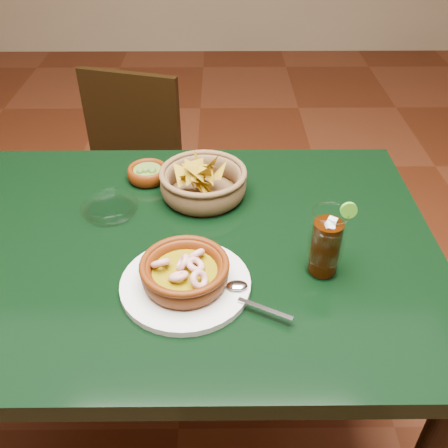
{
  "coord_description": "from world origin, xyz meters",
  "views": [
    {
      "loc": [
        0.13,
        -0.83,
        1.43
      ],
      "look_at": [
        0.14,
        -0.02,
        0.81
      ],
      "focal_mm": 40.0,
      "sensor_mm": 36.0,
      "label": 1
    }
  ],
  "objects_px": {
    "dining_table": "(163,274)",
    "cola_drink": "(326,243)",
    "dining_chair": "(125,182)",
    "chip_basket": "(203,182)",
    "shrimp_plate": "(185,275)"
  },
  "relations": [
    {
      "from": "dining_table",
      "to": "cola_drink",
      "type": "relative_size",
      "value": 7.26
    },
    {
      "from": "dining_table",
      "to": "cola_drink",
      "type": "bearing_deg",
      "value": -16.13
    },
    {
      "from": "dining_table",
      "to": "cola_drink",
      "type": "distance_m",
      "value": 0.39
    },
    {
      "from": "dining_table",
      "to": "shrimp_plate",
      "type": "distance_m",
      "value": 0.2
    },
    {
      "from": "shrimp_plate",
      "to": "cola_drink",
      "type": "distance_m",
      "value": 0.28
    },
    {
      "from": "chip_basket",
      "to": "dining_table",
      "type": "bearing_deg",
      "value": -117.82
    },
    {
      "from": "shrimp_plate",
      "to": "cola_drink",
      "type": "xyz_separation_m",
      "value": [
        0.27,
        0.04,
        0.04
      ]
    },
    {
      "from": "chip_basket",
      "to": "cola_drink",
      "type": "bearing_deg",
      "value": -47.88
    },
    {
      "from": "dining_chair",
      "to": "chip_basket",
      "type": "relative_size",
      "value": 3.41
    },
    {
      "from": "dining_chair",
      "to": "shrimp_plate",
      "type": "bearing_deg",
      "value": -71.62
    },
    {
      "from": "dining_table",
      "to": "shrimp_plate",
      "type": "height_order",
      "value": "shrimp_plate"
    },
    {
      "from": "shrimp_plate",
      "to": "chip_basket",
      "type": "distance_m",
      "value": 0.32
    },
    {
      "from": "shrimp_plate",
      "to": "dining_table",
      "type": "bearing_deg",
      "value": 114.82
    },
    {
      "from": "dining_table",
      "to": "chip_basket",
      "type": "bearing_deg",
      "value": 62.18
    },
    {
      "from": "dining_chair",
      "to": "cola_drink",
      "type": "relative_size",
      "value": 4.98
    }
  ]
}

